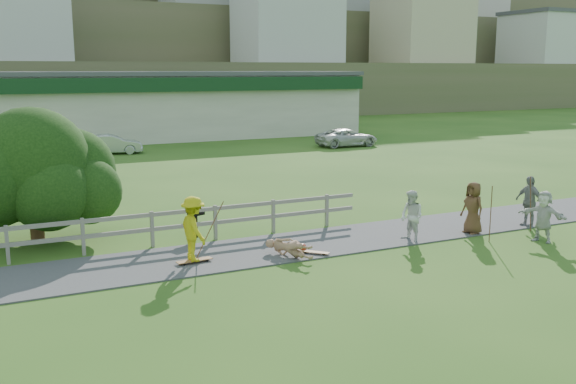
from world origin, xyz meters
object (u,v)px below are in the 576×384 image
skater_rider (194,232)px  tree (34,193)px  spectator_c (473,208)px  spectator_b (529,201)px  car_silver (111,144)px  bbq (196,223)px  spectator_a (412,216)px  car_white (347,138)px  skater_fallen (289,248)px  spectator_d (543,216)px

skater_rider → tree: bearing=32.4°
spectator_c → skater_rider: bearing=-100.2°
spectator_b → tree: (-15.19, 5.31, 0.65)m
spectator_b → car_silver: bearing=-167.3°
tree → bbq: bearing=-21.3°
tree → bbq: tree is taller
spectator_a → car_silver: (-4.31, 25.37, -0.18)m
car_white → car_silver: bearing=79.6°
skater_fallen → bbq: (-1.67, 3.31, 0.19)m
spectator_a → spectator_d: bearing=56.2°
spectator_d → car_white: size_ratio=0.37×
skater_fallen → bbq: bearing=94.3°
spectator_b → car_silver: 27.06m
spectator_b → spectator_d: (-1.10, -1.65, -0.07)m
skater_rider → spectator_a: (6.77, -0.70, -0.09)m
spectator_c → tree: bearing=-117.7°
spectator_a → car_white: (11.20, 22.46, -0.20)m
spectator_b → spectator_c: size_ratio=1.02×
car_white → spectator_b: bearing=164.3°
car_white → skater_rider: bearing=140.6°
car_silver → bbq: size_ratio=3.88×
skater_rider → spectator_a: size_ratio=1.11×
car_silver → spectator_c: bearing=-156.5°
spectator_b → car_white: size_ratio=0.40×
skater_fallen → car_white: size_ratio=0.36×
spectator_a → skater_fallen: bearing=-99.3°
skater_rider → tree: (-3.65, 4.49, 0.62)m
spectator_a → car_silver: bearing=-178.3°
skater_rider → skater_fallen: (2.60, -0.61, -0.61)m
skater_rider → car_white: 28.22m
spectator_b → spectator_c: 2.40m
skater_fallen → car_silver: 25.27m
skater_rider → spectator_c: size_ratio=1.05×
spectator_b → tree: tree is taller
spectator_d → car_white: 25.37m
car_white → spectator_c: bearing=158.8°
bbq → skater_fallen: bearing=-84.6°
skater_rider → skater_fallen: 2.74m
bbq → tree: bearing=137.3°
spectator_c → bbq: spectator_c is taller
spectator_c → car_white: spectator_c is taller
skater_rider → skater_fallen: size_ratio=1.12×
tree → spectator_c: bearing=-22.3°
car_silver → car_white: bearing=-91.9°
skater_fallen → spectator_b: bearing=-23.9°
spectator_c → spectator_d: bearing=31.9°
spectator_c → bbq: bearing=-118.3°
spectator_a → tree: size_ratio=0.28×
skater_fallen → spectator_b: 8.95m
spectator_b → car_silver: size_ratio=0.46×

